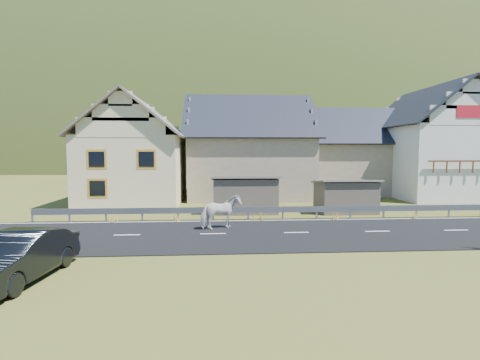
{
  "coord_description": "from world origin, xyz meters",
  "views": [
    {
      "loc": [
        -3.86,
        -17.47,
        3.97
      ],
      "look_at": [
        -2.49,
        3.37,
        2.32
      ],
      "focal_mm": 28.0,
      "sensor_mm": 36.0,
      "label": 1
    }
  ],
  "objects": [
    {
      "name": "car",
      "position": [
        -9.84,
        -5.89,
        0.75
      ],
      "size": [
        2.1,
        4.68,
        1.49
      ],
      "primitive_type": "imported",
      "rotation": [
        0.0,
        0.0,
        -0.12
      ],
      "color": "black",
      "rests_on": "ground"
    },
    {
      "name": "mountain",
      "position": [
        5.0,
        180.0,
        -20.0
      ],
      "size": [
        440.0,
        280.0,
        260.0
      ],
      "primitive_type": "ellipsoid",
      "color": "#1C3011",
      "rests_on": "ground"
    },
    {
      "name": "house_stone_a",
      "position": [
        -1.0,
        15.0,
        4.63
      ],
      "size": [
        10.8,
        9.8,
        8.9
      ],
      "color": "gray",
      "rests_on": "ground"
    },
    {
      "name": "shed_left",
      "position": [
        -2.0,
        6.5,
        1.1
      ],
      "size": [
        4.3,
        3.3,
        2.4
      ],
      "primitive_type": "cube",
      "color": "#63574A",
      "rests_on": "ground"
    },
    {
      "name": "horse",
      "position": [
        -3.61,
        1.13,
        0.89
      ],
      "size": [
        1.67,
        2.2,
        1.69
      ],
      "primitive_type": "imported",
      "rotation": [
        0.0,
        0.0,
        2.0
      ],
      "color": "silver",
      "rests_on": "road"
    },
    {
      "name": "house_stone_b",
      "position": [
        9.0,
        17.0,
        4.24
      ],
      "size": [
        9.8,
        8.8,
        8.1
      ],
      "color": "gray",
      "rests_on": "ground"
    },
    {
      "name": "shed_right",
      "position": [
        4.5,
        6.0,
        1.0
      ],
      "size": [
        3.8,
        2.9,
        2.2
      ],
      "primitive_type": "cube",
      "color": "#63574A",
      "rests_on": "ground"
    },
    {
      "name": "ground",
      "position": [
        0.0,
        0.0,
        0.0
      ],
      "size": [
        160.0,
        160.0,
        0.0
      ],
      "primitive_type": "plane",
      "color": "#474B16",
      "rests_on": "ground"
    },
    {
      "name": "lane_markings",
      "position": [
        0.0,
        0.0,
        0.04
      ],
      "size": [
        60.0,
        6.6,
        0.01
      ],
      "primitive_type": "cube",
      "color": "silver",
      "rests_on": "road"
    },
    {
      "name": "house_white",
      "position": [
        15.0,
        14.0,
        5.06
      ],
      "size": [
        8.8,
        10.8,
        9.7
      ],
      "color": "silver",
      "rests_on": "ground"
    },
    {
      "name": "conifer_patch",
      "position": [
        -55.0,
        110.0,
        6.0
      ],
      "size": [
        76.0,
        50.0,
        28.0
      ],
      "primitive_type": "ellipsoid",
      "color": "black",
      "rests_on": "ground"
    },
    {
      "name": "house_cream",
      "position": [
        -10.0,
        12.0,
        4.36
      ],
      "size": [
        7.8,
        9.8,
        8.3
      ],
      "color": "beige",
      "rests_on": "ground"
    },
    {
      "name": "road",
      "position": [
        0.0,
        0.0,
        0.02
      ],
      "size": [
        60.0,
        7.0,
        0.04
      ],
      "primitive_type": "cube",
      "color": "black",
      "rests_on": "ground"
    },
    {
      "name": "guardrail",
      "position": [
        -0.0,
        3.68,
        0.56
      ],
      "size": [
        28.1,
        0.09,
        0.75
      ],
      "color": "#93969B",
      "rests_on": "ground"
    }
  ]
}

